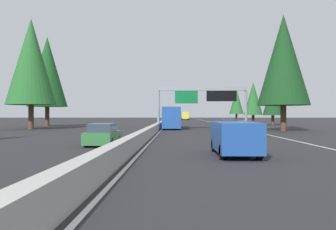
# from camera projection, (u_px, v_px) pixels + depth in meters

# --- Properties ---
(ground_plane) EXTENTS (320.00, 320.00, 0.00)m
(ground_plane) POSITION_uv_depth(u_px,v_px,m) (164.00, 126.00, 61.67)
(ground_plane) COLOR #262628
(median_barrier) EXTENTS (180.00, 0.56, 0.90)m
(median_barrier) POSITION_uv_depth(u_px,v_px,m) (166.00, 121.00, 81.67)
(median_barrier) COLOR #ADAAA3
(median_barrier) RESTS_ON ground
(shoulder_stripe_right) EXTENTS (160.00, 0.16, 0.01)m
(shoulder_stripe_right) POSITION_uv_depth(u_px,v_px,m) (221.00, 124.00, 71.40)
(shoulder_stripe_right) COLOR silver
(shoulder_stripe_right) RESTS_ON ground
(shoulder_stripe_median) EXTENTS (160.00, 0.16, 0.01)m
(shoulder_stripe_median) POSITION_uv_depth(u_px,v_px,m) (167.00, 124.00, 71.66)
(shoulder_stripe_median) COLOR silver
(shoulder_stripe_median) RESTS_ON ground
(sign_gantry_overhead) EXTENTS (0.50, 12.68, 5.92)m
(sign_gantry_overhead) POSITION_uv_depth(u_px,v_px,m) (203.00, 96.00, 48.41)
(sign_gantry_overhead) COLOR gray
(sign_gantry_overhead) RESTS_ON ground
(minivan_far_right) EXTENTS (5.00, 1.95, 1.69)m
(minivan_far_right) POSITION_uv_depth(u_px,v_px,m) (235.00, 137.00, 17.51)
(minivan_far_right) COLOR #1E4793
(minivan_far_right) RESTS_ON ground
(sedan_near_right) EXTENTS (4.40, 1.80, 1.47)m
(sedan_near_right) POSITION_uv_depth(u_px,v_px,m) (227.00, 125.00, 45.59)
(sedan_near_right) COLOR red
(sedan_near_right) RESTS_ON ground
(bus_distant_b) EXTENTS (11.50, 2.55, 3.10)m
(bus_distant_b) POSITION_uv_depth(u_px,v_px,m) (172.00, 117.00, 50.63)
(bus_distant_b) COLOR #1E4793
(bus_distant_b) RESTS_ON ground
(pickup_far_center) EXTENTS (5.60, 2.00, 1.86)m
(pickup_far_center) POSITION_uv_depth(u_px,v_px,m) (175.00, 118.00, 123.01)
(pickup_far_center) COLOR #1E4793
(pickup_far_center) RESTS_ON ground
(sedan_far_left) EXTENTS (4.40, 1.80, 1.47)m
(sedan_far_left) POSITION_uv_depth(u_px,v_px,m) (245.00, 129.00, 33.59)
(sedan_far_left) COLOR #1E4793
(sedan_far_left) RESTS_ON ground
(box_truck_near_center) EXTENTS (8.50, 2.40, 2.95)m
(box_truck_near_center) POSITION_uv_depth(u_px,v_px,m) (185.00, 116.00, 131.05)
(box_truck_near_center) COLOR gold
(box_truck_near_center) RESTS_ON ground
(oncoming_near) EXTENTS (4.40, 1.80, 1.47)m
(oncoming_near) POSITION_uv_depth(u_px,v_px,m) (103.00, 135.00, 23.29)
(oncoming_near) COLOR #2D6B38
(oncoming_near) RESTS_ON ground
(conifer_right_near) EXTENTS (6.45, 6.45, 14.67)m
(conifer_right_near) POSITION_uv_depth(u_px,v_px,m) (283.00, 60.00, 43.22)
(conifer_right_near) COLOR #4C3823
(conifer_right_near) RESTS_ON ground
(conifer_right_mid) EXTENTS (3.93, 3.93, 8.94)m
(conifer_right_mid) POSITION_uv_depth(u_px,v_px,m) (253.00, 99.00, 72.84)
(conifer_right_mid) COLOR #4C3823
(conifer_right_mid) RESTS_ON ground
(conifer_right_far) EXTENTS (3.83, 3.83, 8.70)m
(conifer_right_far) POSITION_uv_depth(u_px,v_px,m) (273.00, 98.00, 66.27)
(conifer_right_far) COLOR #4C3823
(conifer_right_far) RESTS_ON ground
(conifer_right_distant) EXTENTS (4.37, 4.37, 9.93)m
(conifer_right_distant) POSITION_uv_depth(u_px,v_px,m) (236.00, 101.00, 105.07)
(conifer_right_distant) COLOR #4C3823
(conifer_right_distant) RESTS_ON ground
(conifer_left_near) EXTENTS (6.88, 6.88, 15.64)m
(conifer_left_near) POSITION_uv_depth(u_px,v_px,m) (31.00, 62.00, 48.50)
(conifer_left_near) COLOR #4C3823
(conifer_left_near) RESTS_ON ground
(conifer_left_mid) EXTENTS (6.89, 6.89, 15.67)m
(conifer_left_mid) POSITION_uv_depth(u_px,v_px,m) (47.00, 72.00, 60.07)
(conifer_left_mid) COLOR #4C3823
(conifer_left_mid) RESTS_ON ground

